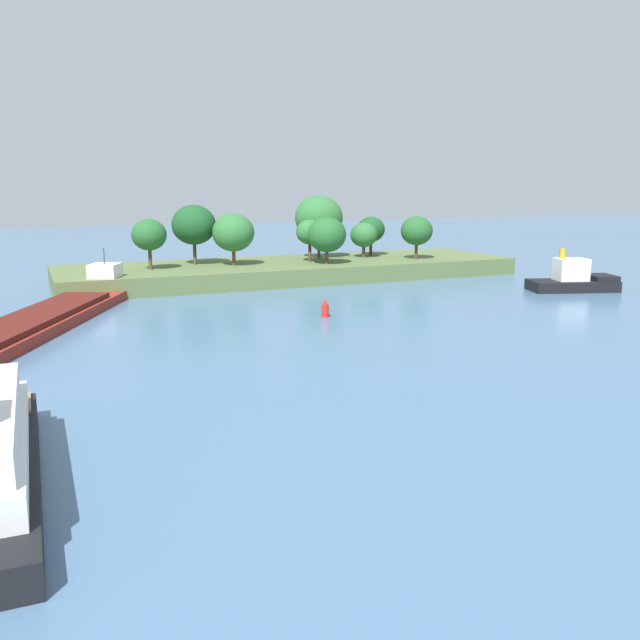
% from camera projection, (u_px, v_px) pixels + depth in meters
% --- Properties ---
extents(treeline_island, '(60.69, 17.35, 10.87)m').
position_uv_depth(treeline_island, '(292.00, 257.00, 91.45)').
color(treeline_island, '#566B3D').
rests_on(treeline_island, ground).
extents(cargo_barge, '(23.25, 40.69, 5.55)m').
position_uv_depth(cargo_barge, '(35.00, 322.00, 58.74)').
color(cargo_barge, maroon).
rests_on(cargo_barge, ground).
extents(tugboat, '(10.91, 7.09, 5.06)m').
position_uv_depth(tugboat, '(574.00, 280.00, 80.70)').
color(tugboat, black).
rests_on(tugboat, ground).
extents(channel_buoy_red, '(0.70, 0.70, 1.90)m').
position_uv_depth(channel_buoy_red, '(325.00, 309.00, 64.78)').
color(channel_buoy_red, red).
rests_on(channel_buoy_red, ground).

